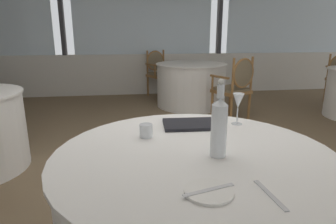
{
  "coord_description": "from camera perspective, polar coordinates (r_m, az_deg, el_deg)",
  "views": [
    {
      "loc": [
        -0.38,
        -2.39,
        1.32
      ],
      "look_at": [
        -0.16,
        -0.86,
        0.89
      ],
      "focal_mm": 31.15,
      "sensor_mm": 36.0,
      "label": 1
    }
  ],
  "objects": [
    {
      "name": "water_bottle",
      "position": [
        1.32,
        9.95,
        -2.64
      ],
      "size": [
        0.07,
        0.07,
        0.36
      ],
      "color": "white",
      "rests_on": "foreground_table"
    },
    {
      "name": "dining_chair_1_1",
      "position": [
        4.52,
        13.2,
        5.37
      ],
      "size": [
        0.65,
        0.62,
        0.96
      ],
      "rotation": [
        0.0,
        0.0,
        8.33
      ],
      "color": "olive",
      "rests_on": "ground_plane"
    },
    {
      "name": "dining_chair_1_0",
      "position": [
        6.12,
        -1.85,
        8.3
      ],
      "size": [
        0.65,
        0.62,
        0.94
      ],
      "rotation": [
        0.0,
        0.0,
        5.19
      ],
      "color": "olive",
      "rests_on": "ground_plane"
    },
    {
      "name": "background_table_1",
      "position": [
        5.3,
        4.51,
        5.33
      ],
      "size": [
        1.26,
        1.26,
        0.77
      ],
      "color": "white",
      "rests_on": "ground_plane"
    },
    {
      "name": "window_wall_far",
      "position": [
        6.3,
        -4.72,
        13.27
      ],
      "size": [
        10.31,
        0.14,
        2.68
      ],
      "color": "silver",
      "rests_on": "ground_plane"
    },
    {
      "name": "menu_book",
      "position": [
        1.77,
        4.62,
        -2.4
      ],
      "size": [
        0.35,
        0.23,
        0.02
      ],
      "primitive_type": "cube",
      "rotation": [
        0.0,
        0.0,
        -0.05
      ],
      "color": "black",
      "rests_on": "foreground_table"
    },
    {
      "name": "dinner_fork",
      "position": [
        1.12,
        19.34,
        -15.01
      ],
      "size": [
        0.03,
        0.2,
        0.0
      ],
      "primitive_type": "cube",
      "rotation": [
        0.0,
        0.0,
        1.64
      ],
      "color": "silver",
      "rests_on": "foreground_table"
    },
    {
      "name": "butter_knife",
      "position": [
        1.08,
        8.0,
        -14.87
      ],
      "size": [
        0.2,
        0.07,
        0.0
      ],
      "primitive_type": "cube",
      "rotation": [
        0.0,
        0.0,
        0.27
      ],
      "color": "silver",
      "rests_on": "foreground_table"
    },
    {
      "name": "ground_plane",
      "position": [
        2.75,
        0.84,
        -13.07
      ],
      "size": [
        13.49,
        13.49,
        0.0
      ],
      "primitive_type": "plane",
      "color": "#756047"
    },
    {
      "name": "water_tumbler",
      "position": [
        1.58,
        -4.31,
        -3.66
      ],
      "size": [
        0.07,
        0.07,
        0.07
      ],
      "primitive_type": "cylinder",
      "color": "white",
      "rests_on": "foreground_table"
    },
    {
      "name": "side_plate",
      "position": [
        1.08,
        7.99,
        -15.11
      ],
      "size": [
        0.18,
        0.18,
        0.01
      ],
      "primitive_type": "cylinder",
      "color": "white",
      "rests_on": "foreground_table"
    },
    {
      "name": "wine_glass",
      "position": [
        1.81,
        13.56,
        1.93
      ],
      "size": [
        0.07,
        0.07,
        0.19
      ],
      "color": "white",
      "rests_on": "foreground_table"
    },
    {
      "name": "foreground_table",
      "position": [
        1.58,
        4.89,
        -20.7
      ],
      "size": [
        1.34,
        1.34,
        0.77
      ],
      "color": "white",
      "rests_on": "ground_plane"
    }
  ]
}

